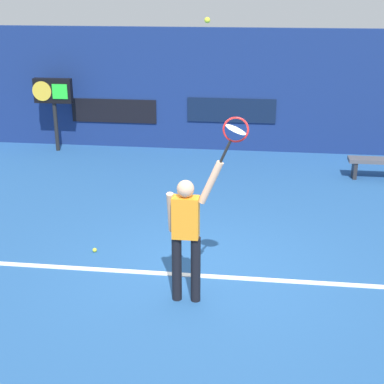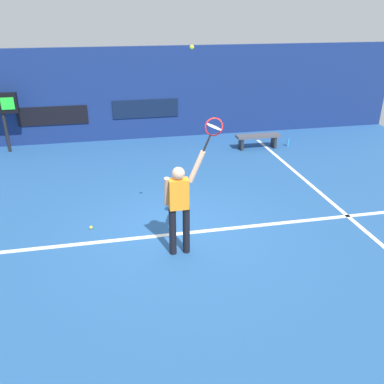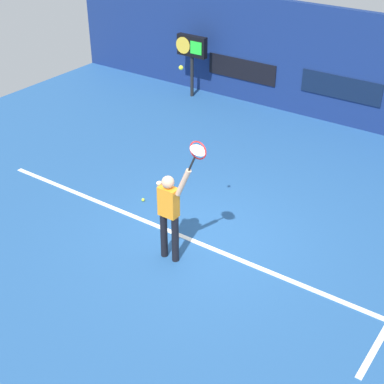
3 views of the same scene
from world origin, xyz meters
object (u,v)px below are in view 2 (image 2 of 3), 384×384
(scoreboard_clock, at_px, (1,106))
(court_bench, at_px, (258,138))
(water_bottle, at_px, (288,143))
(tennis_player, at_px, (179,203))
(tennis_racket, at_px, (213,129))
(spare_ball, at_px, (91,227))
(tennis_ball, at_px, (192,47))

(scoreboard_clock, bearing_deg, court_bench, -9.25)
(court_bench, xyz_separation_m, water_bottle, (1.05, 0.00, -0.22))
(tennis_player, xyz_separation_m, tennis_racket, (0.58, -0.00, 1.31))
(spare_ball, bearing_deg, scoreboard_clock, 115.25)
(tennis_player, bearing_deg, tennis_racket, -0.42)
(court_bench, height_order, spare_ball, court_bench)
(court_bench, bearing_deg, spare_ball, -140.34)
(tennis_ball, height_order, spare_ball, tennis_ball)
(scoreboard_clock, bearing_deg, tennis_racket, -54.47)
(tennis_racket, xyz_separation_m, tennis_ball, (-0.34, 0.06, 1.27))
(scoreboard_clock, distance_m, spare_ball, 6.25)
(court_bench, bearing_deg, water_bottle, 0.00)
(tennis_ball, bearing_deg, water_bottle, 51.51)
(tennis_racket, xyz_separation_m, court_bench, (2.92, 5.48, -1.98))
(spare_ball, bearing_deg, court_bench, 39.66)
(tennis_racket, height_order, water_bottle, tennis_racket)
(tennis_player, relative_size, spare_ball, 28.83)
(tennis_player, relative_size, tennis_racket, 3.15)
(tennis_racket, xyz_separation_m, water_bottle, (3.96, 5.48, -2.20))
(tennis_ball, relative_size, spare_ball, 1.00)
(tennis_racket, height_order, spare_ball, tennis_racket)
(court_bench, relative_size, spare_ball, 20.59)
(scoreboard_clock, relative_size, court_bench, 1.30)
(tennis_racket, relative_size, tennis_ball, 9.14)
(tennis_ball, height_order, court_bench, tennis_ball)
(tennis_player, bearing_deg, spare_ball, 143.09)
(tennis_player, xyz_separation_m, tennis_ball, (0.24, 0.06, 2.58))
(tennis_racket, distance_m, court_bench, 6.52)
(tennis_ball, bearing_deg, tennis_racket, -10.64)
(tennis_player, xyz_separation_m, spare_ball, (-1.63, 1.22, -0.98))
(tennis_ball, bearing_deg, spare_ball, 148.09)
(tennis_ball, relative_size, scoreboard_clock, 0.04)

